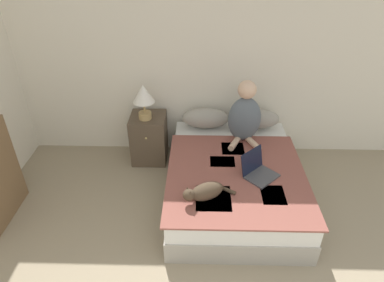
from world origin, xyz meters
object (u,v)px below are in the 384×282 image
pillow_far (256,119)px  laptop_open (258,171)px  pillow_near (206,118)px  table_lamp (144,96)px  bed (234,181)px  person_sitting (245,116)px  cat_tabby (205,192)px  nightstand (149,138)px

pillow_far → laptop_open: (-0.09, -0.98, -0.07)m
pillow_near → table_lamp: (-0.75, -0.11, 0.34)m
bed → laptop_open: 0.41m
bed → table_lamp: (-1.06, 0.69, 0.70)m
bed → table_lamp: bearing=147.1°
person_sitting → table_lamp: person_sitting is taller
table_lamp → pillow_near: bearing=8.3°
pillow_far → table_lamp: (-1.38, -0.11, 0.34)m
bed → person_sitting: 0.76m
pillow_far → pillow_near: bearing=180.0°
pillow_far → cat_tabby: size_ratio=1.17×
pillow_far → person_sitting: 0.41m
laptop_open → nightstand: 1.58m
table_lamp → bed: bearing=-32.9°
pillow_far → laptop_open: laptop_open is taller
pillow_near → nightstand: size_ratio=0.94×
table_lamp → nightstand: bearing=70.4°
pillow_far → nightstand: pillow_far is taller
cat_tabby → laptop_open: 0.68m
laptop_open → pillow_far: bearing=40.5°
bed → nightstand: nightstand is taller
nightstand → table_lamp: 0.62m
bed → nightstand: (-1.05, 0.74, 0.09)m
pillow_near → person_sitting: bearing=-33.9°
laptop_open → table_lamp: size_ratio=0.97×
cat_tabby → laptop_open: (0.56, 0.38, -0.03)m
pillow_near → nightstand: 0.78m
nightstand → pillow_near: bearing=4.5°
cat_tabby → nightstand: (-0.71, 1.30, -0.23)m
bed → nightstand: 1.28m
bed → nightstand: bearing=144.8°
person_sitting → table_lamp: 1.22m
bed → table_lamp: 1.45m
pillow_near → person_sitting: size_ratio=0.78×
nightstand → table_lamp: table_lamp is taller
cat_tabby → nightstand: 1.50m
bed → laptop_open: size_ratio=4.42×
pillow_near → laptop_open: 1.12m
bed → person_sitting: person_sitting is taller
pillow_near → laptop_open: bearing=-61.3°
pillow_near → person_sitting: 0.58m
person_sitting → cat_tabby: 1.19m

